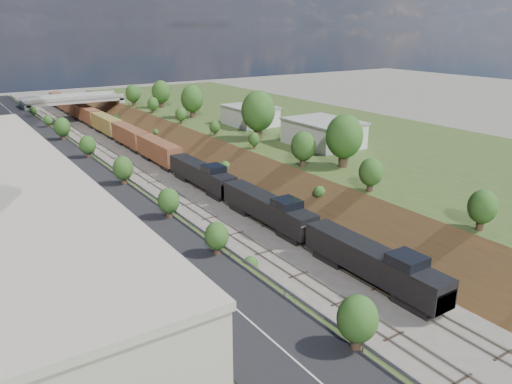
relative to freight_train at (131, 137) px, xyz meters
name	(u,v)px	position (x,y,z in m)	size (l,w,h in m)	color
platform_right	(332,144)	(30.40, -27.68, 0.00)	(44.00, 180.00, 5.00)	#374E20
embankment_left	(110,197)	(-13.60, -27.68, -2.50)	(7.07, 180.00, 7.07)	brown
embankment_right	(236,174)	(8.40, -27.68, -2.50)	(7.07, 180.00, 7.07)	brown
rail_left_track	(162,187)	(-5.20, -27.68, -2.41)	(1.58, 180.00, 0.18)	gray
rail_right_track	(192,181)	(0.00, -27.68, -2.41)	(1.58, 180.00, 0.18)	gray
road	(75,169)	(-18.10, -27.68, 2.55)	(8.00, 180.00, 0.10)	black
guardrail	(104,161)	(-14.00, -27.88, 3.05)	(0.10, 171.00, 0.70)	#99999E
overpass	(74,105)	(-2.60, 34.32, 2.41)	(24.50, 8.30, 7.40)	gray
white_building_near	(323,134)	(20.90, -35.68, 4.50)	(9.00, 12.00, 4.00)	silver
white_building_far	(250,116)	(20.40, -13.68, 4.30)	(8.00, 10.00, 3.60)	silver
tree_right_large	(344,137)	(14.40, -47.68, 6.88)	(5.25, 5.25, 7.61)	#473323
tree_left_crest	(249,251)	(-14.40, -67.68, 4.54)	(2.45, 2.45, 3.55)	#473323
freight_train	(131,137)	(0.00, 0.00, 0.00)	(2.88, 147.05, 4.55)	black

